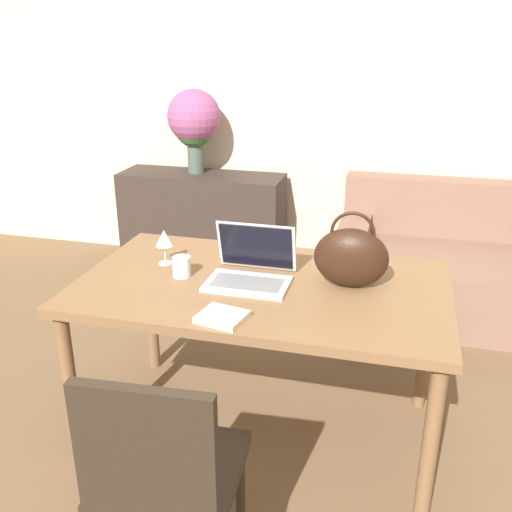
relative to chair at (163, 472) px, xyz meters
name	(u,v)px	position (x,y,z in m)	size (l,w,h in m)	color
wall_back	(349,94)	(0.20, 3.03, 0.85)	(10.00, 0.06, 2.70)	beige
dining_table	(262,299)	(0.09, 0.87, 0.20)	(1.57, 0.92, 0.77)	brown
chair	(163,472)	(0.00, 0.00, 0.00)	(0.47, 0.47, 0.89)	#2D2319
couch	(447,270)	(0.98, 2.46, -0.22)	(1.46, 0.95, 0.82)	#7F5B4C
sideboard	(203,222)	(-0.85, 2.73, -0.12)	(1.26, 0.40, 0.76)	#332823
laptop	(252,266)	(0.04, 0.90, 0.34)	(0.35, 0.30, 0.23)	silver
drinking_glass	(182,266)	(-0.26, 0.85, 0.32)	(0.08, 0.08, 0.09)	silver
wine_glass	(164,239)	(-0.39, 0.97, 0.40)	(0.08, 0.08, 0.16)	silver
handbag	(351,257)	(0.46, 0.93, 0.41)	(0.31, 0.15, 0.33)	black
flower_vase	(194,121)	(-0.90, 2.77, 0.66)	(0.40, 0.40, 0.62)	#47564C
book	(222,317)	(0.03, 0.51, 0.29)	(0.20, 0.18, 0.02)	beige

